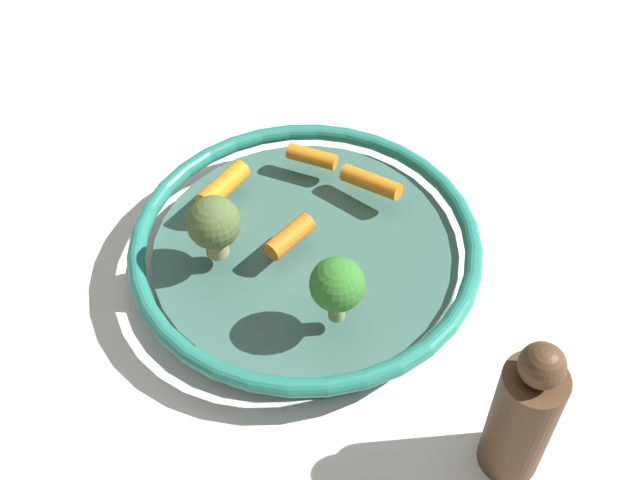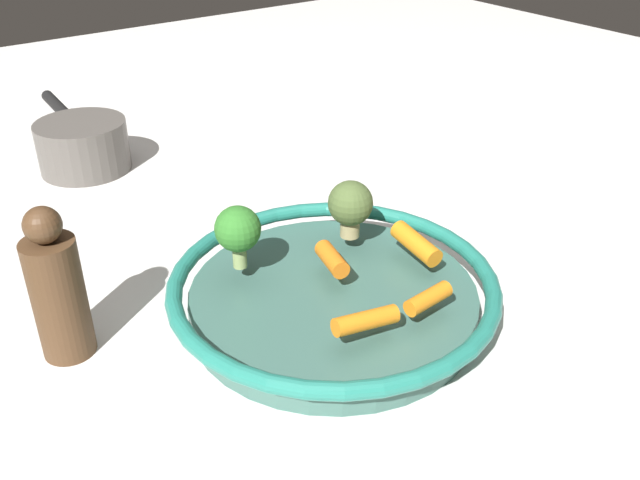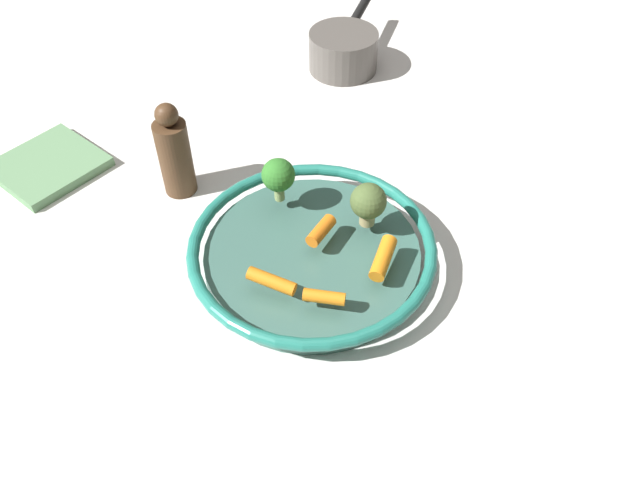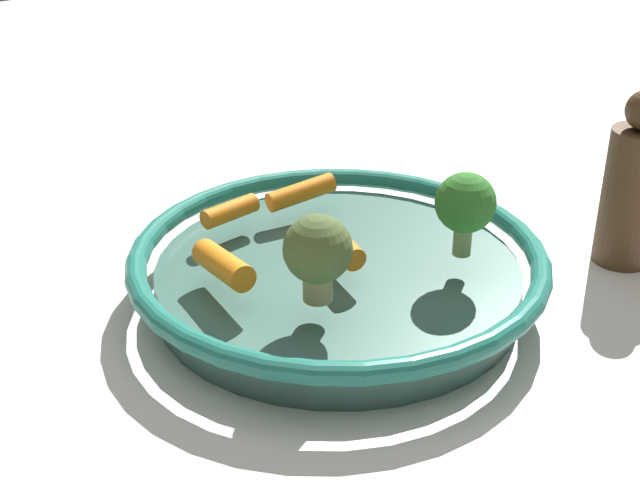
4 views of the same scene
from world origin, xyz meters
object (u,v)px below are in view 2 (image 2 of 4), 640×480
serving_bowl (333,294)px  baby_carrot_center (366,320)px  broccoli_floret_large (350,205)px  baby_carrot_right (332,259)px  baby_carrot_back (428,299)px  broccoli_floret_small (238,230)px  pepper_mill (57,291)px  saucepan (82,145)px  baby_carrot_left (416,243)px

serving_bowl → baby_carrot_center: 0.09m
baby_carrot_center → broccoli_floret_large: broccoli_floret_large is taller
serving_bowl → baby_carrot_center: baby_carrot_center is taller
baby_carrot_center → baby_carrot_right: size_ratio=1.24×
baby_carrot_back → broccoli_floret_small: broccoli_floret_small is taller
broccoli_floret_small → pepper_mill: size_ratio=0.43×
broccoli_floret_large → pepper_mill: 0.27m
baby_carrot_right → saucepan: (0.44, 0.08, -0.02)m
serving_bowl → baby_carrot_center: (-0.08, 0.03, 0.03)m
baby_carrot_back → saucepan: saucepan is taller
baby_carrot_right → pepper_mill: bearing=70.2°
baby_carrot_center → saucepan: (0.53, 0.04, -0.02)m
baby_carrot_right → broccoli_floret_large: size_ratio=0.78×
baby_carrot_center → baby_carrot_back: (-0.01, -0.06, -0.00)m
baby_carrot_back → saucepan: bearing=10.9°
pepper_mill → baby_carrot_right: bearing=-109.8°
serving_bowl → saucepan: size_ratio=1.36×
serving_bowl → pepper_mill: size_ratio=2.16×
baby_carrot_center → baby_carrot_left: bearing=-60.6°
saucepan → baby_carrot_center: bearing=-175.4°
pepper_mill → baby_carrot_center: bearing=-132.0°
broccoli_floret_small → baby_carrot_left: bearing=-117.1°
baby_carrot_left → baby_carrot_right: (0.03, 0.08, -0.00)m
serving_bowl → broccoli_floret_large: 0.09m
baby_carrot_center → pepper_mill: pepper_mill is taller
baby_carrot_back → baby_carrot_center: bearing=83.9°
broccoli_floret_large → pepper_mill: pepper_mill is taller
saucepan → baby_carrot_left: bearing=-161.6°
baby_carrot_center → baby_carrot_right: 0.10m
baby_carrot_right → baby_carrot_back: 0.10m
baby_carrot_left → pepper_mill: (0.10, 0.30, 0.01)m
baby_carrot_back → broccoli_floret_small: (0.15, 0.10, 0.03)m
baby_carrot_right → baby_carrot_center: bearing=159.5°
baby_carrot_left → baby_carrot_back: baby_carrot_left is taller
baby_carrot_left → baby_carrot_back: 0.09m
baby_carrot_right → serving_bowl: bearing=148.4°
baby_carrot_center → baby_carrot_back: 0.06m
broccoli_floret_large → saucepan: bearing=17.0°
baby_carrot_left → baby_carrot_back: size_ratio=1.23×
baby_carrot_left → broccoli_floret_small: bearing=62.9°
broccoli_floret_small → saucepan: size_ratio=0.27×
baby_carrot_center → broccoli_floret_large: (0.12, -0.08, 0.03)m
baby_carrot_left → baby_carrot_right: bearing=72.3°
baby_carrot_center → saucepan: 0.53m
serving_bowl → baby_carrot_right: (0.01, -0.01, 0.03)m
serving_bowl → baby_carrot_left: 0.09m
broccoli_floret_large → baby_carrot_back: bearing=171.3°
serving_bowl → baby_carrot_right: size_ratio=6.59×
broccoli_floret_small → pepper_mill: pepper_mill is taller
baby_carrot_center → broccoli_floret_large: 0.15m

